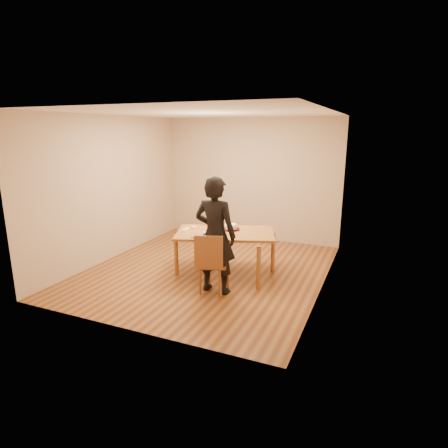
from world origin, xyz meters
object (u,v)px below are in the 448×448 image
at_px(dining_chair, 214,264).
at_px(cake, 231,227).
at_px(person, 215,235).
at_px(dining_table, 225,233).
at_px(cake_plate, 231,229).

height_order(dining_chair, cake, cake).
bearing_deg(person, dining_table, -77.43).
bearing_deg(cake_plate, cake, -90.00).
relative_size(dining_table, cake, 8.06).
relative_size(cake, person, 0.11).
bearing_deg(cake, dining_chair, -83.18).
height_order(dining_chair, person, person).
height_order(cake_plate, cake, cake).
relative_size(dining_chair, person, 0.21).
bearing_deg(cake_plate, person, -82.84).
bearing_deg(cake, dining_table, -102.07).
xyz_separation_m(cake_plate, person, (0.11, -0.90, 0.13)).
distance_m(dining_table, person, 0.76).
bearing_deg(dining_chair, cake_plate, 77.89).
relative_size(dining_chair, cake_plate, 1.23).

